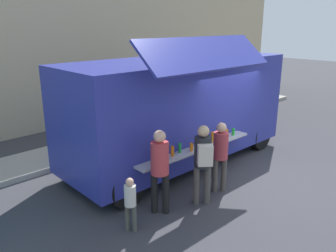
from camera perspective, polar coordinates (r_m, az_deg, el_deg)
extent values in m
plane|color=#38383D|center=(9.25, 13.21, -7.65)|extent=(60.00, 60.00, 0.00)
cube|color=#2B3296|center=(9.25, 1.80, 3.23)|extent=(6.57, 2.47, 2.58)
cube|color=#2B3296|center=(7.51, 6.67, 11.99)|extent=(3.60, 0.88, 0.68)
cube|color=black|center=(7.99, 4.00, 3.29)|extent=(3.40, 0.19, 1.16)
cube|color=#B7B7BC|center=(8.14, 4.97, -3.77)|extent=(3.59, 0.44, 0.05)
cylinder|color=red|center=(7.18, -2.51, -5.38)|extent=(0.07, 0.07, 0.24)
cylinder|color=yellow|center=(7.31, -0.53, -4.95)|extent=(0.07, 0.07, 0.23)
cylinder|color=orange|center=(7.54, 0.75, -4.23)|extent=(0.07, 0.07, 0.24)
cylinder|color=green|center=(7.75, 1.99, -3.70)|extent=(0.07, 0.07, 0.23)
cylinder|color=orange|center=(7.89, 3.95, -3.51)|extent=(0.08, 0.08, 0.19)
cylinder|color=yellow|center=(8.08, 5.11, -2.87)|extent=(0.07, 0.07, 0.24)
cylinder|color=green|center=(8.31, 6.35, -2.50)|extent=(0.08, 0.08, 0.19)
cylinder|color=orange|center=(8.51, 7.45, -1.83)|extent=(0.08, 0.08, 0.26)
cylinder|color=black|center=(8.69, 8.69, -1.56)|extent=(0.07, 0.07, 0.24)
cylinder|color=orange|center=(8.91, 9.81, -1.21)|extent=(0.08, 0.08, 0.22)
cylinder|color=green|center=(9.13, 10.87, -0.95)|extent=(0.08, 0.08, 0.18)
cube|color=black|center=(11.61, 13.23, 7.91)|extent=(0.13, 1.95, 1.13)
cylinder|color=black|center=(12.02, 7.05, 0.70)|extent=(0.90, 0.28, 0.90)
cylinder|color=black|center=(10.91, 15.09, -1.45)|extent=(0.90, 0.28, 0.90)
cylinder|color=black|center=(8.92, -14.74, -5.55)|extent=(0.90, 0.28, 0.90)
cylinder|color=black|center=(7.36, -7.11, -10.05)|extent=(0.90, 0.28, 0.90)
cylinder|color=#2B5E38|center=(13.56, 5.02, 2.54)|extent=(0.60, 0.60, 0.86)
cylinder|color=#4D463F|center=(7.99, 7.87, -8.16)|extent=(0.13, 0.13, 0.81)
cylinder|color=#4D463F|center=(8.08, 9.30, -7.95)|extent=(0.13, 0.13, 0.81)
cylinder|color=#A8373F|center=(7.76, 8.82, -3.26)|extent=(0.34, 0.34, 0.62)
sphere|color=#DEAA8B|center=(7.63, 8.96, -0.28)|extent=(0.23, 0.23, 0.23)
cylinder|color=#494540|center=(7.43, 4.77, -9.85)|extent=(0.14, 0.14, 0.87)
cylinder|color=#494540|center=(7.46, 6.57, -9.77)|extent=(0.14, 0.14, 0.87)
cylinder|color=#222529|center=(7.14, 5.85, -4.32)|extent=(0.36, 0.36, 0.66)
sphere|color=#D4AD83|center=(6.99, 5.96, -0.87)|extent=(0.24, 0.24, 0.24)
cube|color=beige|center=(6.87, 6.23, -4.89)|extent=(0.35, 0.34, 0.42)
cylinder|color=black|center=(7.09, -2.30, -11.14)|extent=(0.14, 0.14, 0.88)
cylinder|color=black|center=(7.06, -0.38, -11.24)|extent=(0.14, 0.14, 0.88)
cylinder|color=#BA3A3E|center=(6.75, -1.39, -5.41)|extent=(0.36, 0.36, 0.66)
sphere|color=#E0AC8A|center=(6.59, -1.42, -1.76)|extent=(0.25, 0.25, 0.25)
cylinder|color=#484A42|center=(6.67, -6.81, -14.93)|extent=(0.08, 0.08, 0.53)
cylinder|color=#484A42|center=(6.62, -5.64, -15.14)|extent=(0.08, 0.08, 0.53)
cylinder|color=beige|center=(6.41, -6.36, -11.49)|extent=(0.22, 0.22, 0.40)
sphere|color=tan|center=(6.28, -6.44, -9.27)|extent=(0.15, 0.15, 0.15)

